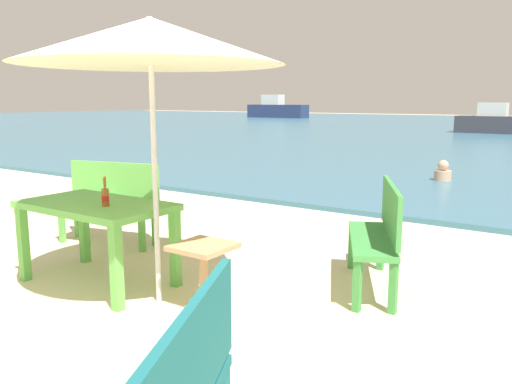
{
  "coord_description": "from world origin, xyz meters",
  "views": [
    {
      "loc": [
        3.04,
        -2.02,
        1.67
      ],
      "look_at": [
        -0.38,
        3.0,
        0.6
      ],
      "focal_mm": 36.66,
      "sensor_mm": 36.0,
      "label": 1
    }
  ],
  "objects_px": {
    "bench_green_left": "(380,230)",
    "bench_green_right": "(110,198)",
    "boat_fishing_trawler": "(499,122)",
    "patio_umbrella": "(150,41)",
    "boat_tanker": "(277,109)",
    "side_table_wood": "(204,267)",
    "picnic_table_green": "(96,214)",
    "swimmer_person": "(443,172)",
    "beer_bottle_amber": "(105,196)"
  },
  "relations": [
    {
      "from": "bench_green_left",
      "to": "bench_green_right",
      "type": "relative_size",
      "value": 0.99
    },
    {
      "from": "boat_fishing_trawler",
      "to": "patio_umbrella",
      "type": "bearing_deg",
      "value": -86.36
    },
    {
      "from": "patio_umbrella",
      "to": "boat_tanker",
      "type": "xyz_separation_m",
      "value": [
        -22.5,
        37.84,
        -1.3
      ]
    },
    {
      "from": "side_table_wood",
      "to": "boat_tanker",
      "type": "height_order",
      "value": "boat_tanker"
    },
    {
      "from": "picnic_table_green",
      "to": "patio_umbrella",
      "type": "bearing_deg",
      "value": -1.44
    },
    {
      "from": "picnic_table_green",
      "to": "boat_fishing_trawler",
      "type": "xyz_separation_m",
      "value": [
        -0.78,
        24.49,
        -0.04
      ]
    },
    {
      "from": "boat_tanker",
      "to": "boat_fishing_trawler",
      "type": "height_order",
      "value": "boat_tanker"
    },
    {
      "from": "swimmer_person",
      "to": "boat_fishing_trawler",
      "type": "relative_size",
      "value": 0.1
    },
    {
      "from": "beer_bottle_amber",
      "to": "boat_tanker",
      "type": "xyz_separation_m",
      "value": [
        -21.94,
        37.89,
        -0.03
      ]
    },
    {
      "from": "swimmer_person",
      "to": "boat_tanker",
      "type": "relative_size",
      "value": 0.07
    },
    {
      "from": "picnic_table_green",
      "to": "swimmer_person",
      "type": "bearing_deg",
      "value": 82.12
    },
    {
      "from": "patio_umbrella",
      "to": "boat_tanker",
      "type": "bearing_deg",
      "value": 120.74
    },
    {
      "from": "bench_green_right",
      "to": "swimmer_person",
      "type": "height_order",
      "value": "bench_green_right"
    },
    {
      "from": "boat_tanker",
      "to": "beer_bottle_amber",
      "type": "bearing_deg",
      "value": -59.92
    },
    {
      "from": "side_table_wood",
      "to": "picnic_table_green",
      "type": "bearing_deg",
      "value": -176.35
    },
    {
      "from": "bench_green_right",
      "to": "swimmer_person",
      "type": "distance_m",
      "value": 6.98
    },
    {
      "from": "side_table_wood",
      "to": "boat_tanker",
      "type": "bearing_deg",
      "value": 121.27
    },
    {
      "from": "beer_bottle_amber",
      "to": "boat_tanker",
      "type": "height_order",
      "value": "boat_tanker"
    },
    {
      "from": "patio_umbrella",
      "to": "swimmer_person",
      "type": "distance_m",
      "value": 7.92
    },
    {
      "from": "picnic_table_green",
      "to": "swimmer_person",
      "type": "distance_m",
      "value": 7.75
    },
    {
      "from": "picnic_table_green",
      "to": "bench_green_left",
      "type": "xyz_separation_m",
      "value": [
        2.18,
        1.3,
        -0.11
      ]
    },
    {
      "from": "beer_bottle_amber",
      "to": "boat_fishing_trawler",
      "type": "xyz_separation_m",
      "value": [
        -1.0,
        24.56,
        -0.25
      ]
    },
    {
      "from": "picnic_table_green",
      "to": "bench_green_left",
      "type": "relative_size",
      "value": 1.13
    },
    {
      "from": "bench_green_right",
      "to": "boat_tanker",
      "type": "xyz_separation_m",
      "value": [
        -20.72,
        36.82,
        0.28
      ]
    },
    {
      "from": "bench_green_right",
      "to": "side_table_wood",
      "type": "bearing_deg",
      "value": -22.96
    },
    {
      "from": "picnic_table_green",
      "to": "boat_tanker",
      "type": "xyz_separation_m",
      "value": [
        -21.73,
        37.82,
        0.17
      ]
    },
    {
      "from": "beer_bottle_amber",
      "to": "bench_green_right",
      "type": "xyz_separation_m",
      "value": [
        -1.22,
        1.07,
        -0.31
      ]
    },
    {
      "from": "picnic_table_green",
      "to": "bench_green_right",
      "type": "distance_m",
      "value": 1.43
    },
    {
      "from": "beer_bottle_amber",
      "to": "patio_umbrella",
      "type": "distance_m",
      "value": 1.38
    },
    {
      "from": "side_table_wood",
      "to": "boat_fishing_trawler",
      "type": "distance_m",
      "value": 24.5
    },
    {
      "from": "swimmer_person",
      "to": "boat_tanker",
      "type": "height_order",
      "value": "boat_tanker"
    },
    {
      "from": "picnic_table_green",
      "to": "beer_bottle_amber",
      "type": "relative_size",
      "value": 5.28
    },
    {
      "from": "swimmer_person",
      "to": "beer_bottle_amber",
      "type": "bearing_deg",
      "value": -96.23
    },
    {
      "from": "boat_fishing_trawler",
      "to": "swimmer_person",
      "type": "bearing_deg",
      "value": -83.75
    },
    {
      "from": "picnic_table_green",
      "to": "swimmer_person",
      "type": "relative_size",
      "value": 3.41
    },
    {
      "from": "boat_tanker",
      "to": "bench_green_right",
      "type": "bearing_deg",
      "value": -60.63
    },
    {
      "from": "bench_green_left",
      "to": "boat_fishing_trawler",
      "type": "distance_m",
      "value": 23.38
    },
    {
      "from": "bench_green_left",
      "to": "swimmer_person",
      "type": "bearing_deg",
      "value": 100.01
    },
    {
      "from": "swimmer_person",
      "to": "boat_fishing_trawler",
      "type": "distance_m",
      "value": 16.93
    },
    {
      "from": "picnic_table_green",
      "to": "bench_green_left",
      "type": "distance_m",
      "value": 2.55
    },
    {
      "from": "picnic_table_green",
      "to": "swimmer_person",
      "type": "xyz_separation_m",
      "value": [
        1.06,
        7.67,
        -0.41
      ]
    },
    {
      "from": "side_table_wood",
      "to": "swimmer_person",
      "type": "relative_size",
      "value": 1.32
    },
    {
      "from": "boat_fishing_trawler",
      "to": "boat_tanker",
      "type": "bearing_deg",
      "value": 147.53
    },
    {
      "from": "patio_umbrella",
      "to": "bench_green_right",
      "type": "distance_m",
      "value": 2.59
    },
    {
      "from": "side_table_wood",
      "to": "boat_fishing_trawler",
      "type": "height_order",
      "value": "boat_fishing_trawler"
    },
    {
      "from": "patio_umbrella",
      "to": "bench_green_right",
      "type": "xyz_separation_m",
      "value": [
        -1.78,
        1.03,
        -1.58
      ]
    },
    {
      "from": "boat_tanker",
      "to": "swimmer_person",
      "type": "bearing_deg",
      "value": -52.92
    },
    {
      "from": "side_table_wood",
      "to": "boat_fishing_trawler",
      "type": "relative_size",
      "value": 0.13
    },
    {
      "from": "swimmer_person",
      "to": "patio_umbrella",
      "type": "bearing_deg",
      "value": -92.11
    },
    {
      "from": "bench_green_left",
      "to": "boat_tanker",
      "type": "xyz_separation_m",
      "value": [
        -23.91,
        36.52,
        0.28
      ]
    }
  ]
}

